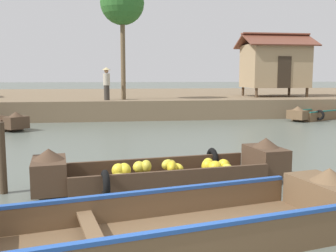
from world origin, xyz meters
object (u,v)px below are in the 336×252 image
(fishing_skiff_distant, at_px, (323,114))
(stilt_house_mid_right, at_px, (275,65))
(vendor_person, at_px, (107,82))
(viewer_boat, at_px, (167,226))
(palm_tree_near, at_px, (122,4))
(banana_boat, at_px, (167,171))
(mooring_post, at_px, (2,158))

(fishing_skiff_distant, height_order, stilt_house_mid_right, stilt_house_mid_right)
(fishing_skiff_distant, bearing_deg, vendor_person, 173.38)
(viewer_boat, distance_m, palm_tree_near, 16.60)
(palm_tree_near, bearing_deg, stilt_house_mid_right, 11.87)
(banana_boat, bearing_deg, stilt_house_mid_right, 59.72)
(viewer_boat, height_order, stilt_house_mid_right, stilt_house_mid_right)
(fishing_skiff_distant, xyz_separation_m, palm_tree_near, (-10.27, 1.80, 5.61))
(fishing_skiff_distant, height_order, vendor_person, vendor_person)
(banana_boat, relative_size, vendor_person, 3.08)
(palm_tree_near, bearing_deg, banana_boat, -87.99)
(vendor_person, height_order, mooring_post, vendor_person)
(viewer_boat, height_order, vendor_person, vendor_person)
(palm_tree_near, height_order, vendor_person, palm_tree_near)
(fishing_skiff_distant, height_order, mooring_post, mooring_post)
(viewer_boat, xyz_separation_m, mooring_post, (-2.71, 2.65, 0.41))
(viewer_boat, bearing_deg, mooring_post, 135.69)
(banana_boat, distance_m, vendor_person, 12.63)
(viewer_boat, xyz_separation_m, fishing_skiff_distant, (10.21, 13.82, 0.00))
(stilt_house_mid_right, bearing_deg, vendor_person, -166.35)
(vendor_person, xyz_separation_m, mooring_post, (-1.78, -12.46, -1.25))
(banana_boat, bearing_deg, mooring_post, -179.91)
(palm_tree_near, xyz_separation_m, mooring_post, (-2.64, -12.97, -5.20))
(viewer_boat, bearing_deg, stilt_house_mid_right, 62.63)
(banana_boat, height_order, mooring_post, mooring_post)
(banana_boat, distance_m, stilt_house_mid_right, 17.44)
(viewer_boat, relative_size, mooring_post, 4.46)
(banana_boat, relative_size, fishing_skiff_distant, 1.06)
(banana_boat, xyz_separation_m, stilt_house_mid_right, (8.69, 14.89, 2.58))
(banana_boat, height_order, vendor_person, vendor_person)
(stilt_house_mid_right, height_order, vendor_person, stilt_house_mid_right)
(stilt_house_mid_right, bearing_deg, banana_boat, -120.28)
(stilt_house_mid_right, xyz_separation_m, vendor_person, (-10.01, -2.43, -0.97))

